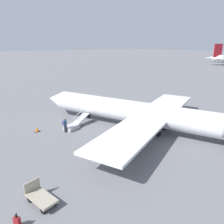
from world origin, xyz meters
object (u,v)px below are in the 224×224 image
(passenger, at_px, (65,124))
(suitcase, at_px, (17,222))
(luggage_cart, at_px, (40,197))
(airplane_main, at_px, (150,114))
(boarding_stairs, at_px, (74,125))

(passenger, distance_m, suitcase, 13.72)
(passenger, height_order, luggage_cart, passenger)
(airplane_main, relative_size, suitcase, 33.61)
(airplane_main, height_order, luggage_cart, airplane_main)
(boarding_stairs, distance_m, suitcase, 14.96)
(airplane_main, distance_m, boarding_stairs, 9.22)
(luggage_cart, bearing_deg, boarding_stairs, -49.22)
(boarding_stairs, height_order, suitcase, boarding_stairs)
(passenger, height_order, suitcase, passenger)
(boarding_stairs, relative_size, luggage_cart, 1.76)
(boarding_stairs, bearing_deg, airplane_main, -64.94)
(airplane_main, bearing_deg, suitcase, 85.61)
(suitcase, bearing_deg, airplane_main, -75.11)
(airplane_main, xyz_separation_m, boarding_stairs, (6.48, 6.33, -1.67))
(suitcase, bearing_deg, boarding_stairs, -43.27)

